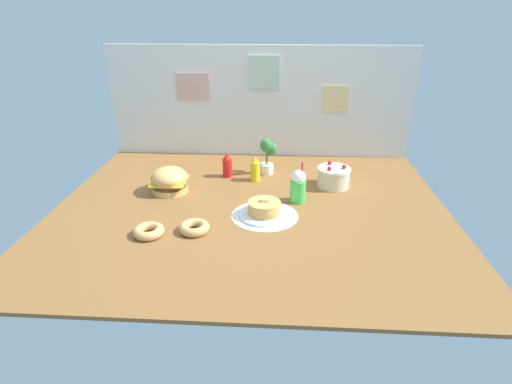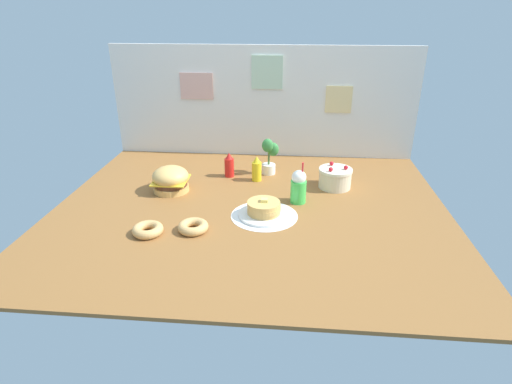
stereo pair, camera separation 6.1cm
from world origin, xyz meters
name	(u,v)px [view 1 (the left image)]	position (x,y,z in m)	size (l,w,h in m)	color
ground_plane	(250,209)	(0.00, 0.00, -0.01)	(2.37, 2.00, 0.02)	brown
back_wall	(260,102)	(0.00, 0.99, 0.43)	(2.37, 0.04, 0.86)	silver
doily_mat	(265,215)	(0.09, -0.10, 0.00)	(0.39, 0.39, 0.00)	white
burger	(169,180)	(-0.55, 0.21, 0.08)	(0.24, 0.24, 0.17)	#DBA859
pancake_stack	(265,209)	(0.09, -0.10, 0.04)	(0.30, 0.30, 0.11)	white
layer_cake	(333,177)	(0.53, 0.36, 0.07)	(0.22, 0.22, 0.16)	beige
ketchup_bottle	(227,166)	(-0.20, 0.50, 0.08)	(0.07, 0.07, 0.18)	red
mustard_bottle	(255,169)	(0.00, 0.44, 0.08)	(0.07, 0.07, 0.18)	yellow
cream_soda_cup	(298,186)	(0.29, 0.11, 0.10)	(0.10, 0.10, 0.27)	green
donut_pink_glaze	(149,231)	(-0.52, -0.36, 0.03)	(0.17, 0.17, 0.05)	tan
donut_chocolate	(194,227)	(-0.28, -0.31, 0.03)	(0.17, 0.17, 0.05)	tan
potted_plant	(267,155)	(0.08, 0.57, 0.15)	(0.12, 0.11, 0.27)	white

